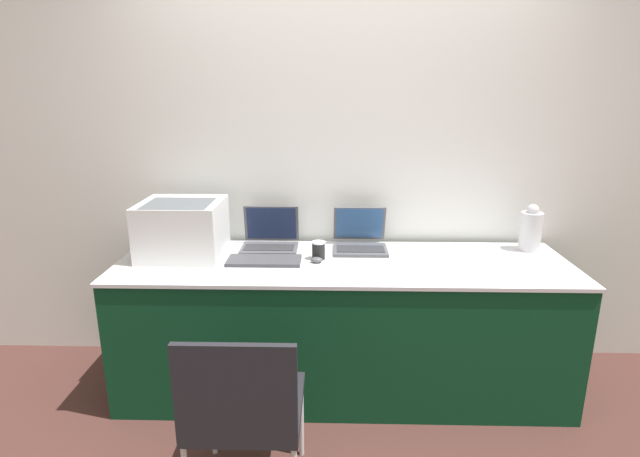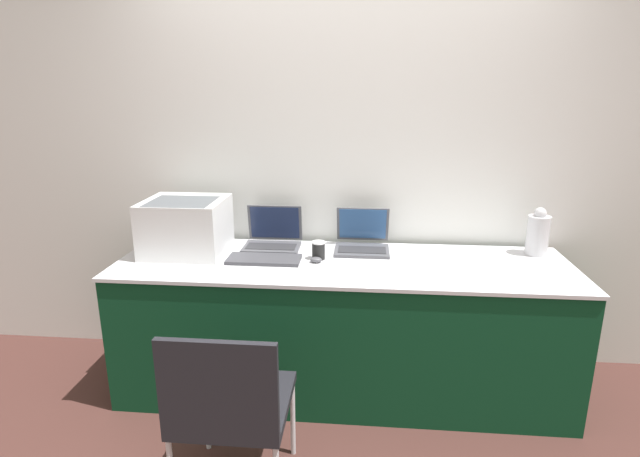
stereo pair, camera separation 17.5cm
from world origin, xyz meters
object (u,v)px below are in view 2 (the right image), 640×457
at_px(laptop_right, 362,241).
at_px(metal_pitcher, 538,234).
at_px(coffee_cup, 318,250).
at_px(chair, 230,401).
at_px(printer, 186,224).
at_px(mouse, 316,260).
at_px(laptop_left, 273,238).
at_px(external_keyboard, 264,259).

xyz_separation_m(laptop_right, metal_pitcher, (1.01, -0.01, 0.07)).
distance_m(coffee_cup, metal_pitcher, 1.27).
bearing_deg(metal_pitcher, chair, -143.57).
bearing_deg(chair, printer, 117.10).
bearing_deg(mouse, laptop_left, 137.61).
distance_m(laptop_right, mouse, 0.37).
bearing_deg(coffee_cup, chair, -106.55).
relative_size(laptop_left, laptop_right, 1.03).
bearing_deg(chair, coffee_cup, 73.45).
relative_size(printer, external_keyboard, 1.11).
xyz_separation_m(laptop_left, mouse, (0.29, -0.27, -0.04)).
relative_size(laptop_right, mouse, 4.93).
distance_m(laptop_left, chair, 1.19).
height_order(external_keyboard, chair, chair).
bearing_deg(laptop_left, chair, -88.93).
xyz_separation_m(printer, chair, (0.50, -0.98, -0.47)).
distance_m(laptop_right, external_keyboard, 0.61).
relative_size(laptop_left, external_keyboard, 0.82).
bearing_deg(laptop_right, coffee_cup, -140.52).
relative_size(laptop_left, mouse, 5.09).
distance_m(printer, metal_pitcher, 2.04).
bearing_deg(metal_pitcher, laptop_left, 179.66).
distance_m(coffee_cup, chair, 1.04).
bearing_deg(mouse, coffee_cup, 81.95).
distance_m(mouse, metal_pitcher, 1.29).
xyz_separation_m(laptop_left, chair, (0.02, -1.14, -0.35)).
bearing_deg(chair, external_keyboard, 91.55).
bearing_deg(coffee_cup, printer, 176.41).
bearing_deg(laptop_right, chair, -114.70).
height_order(laptop_right, external_keyboard, laptop_right).
distance_m(external_keyboard, chair, 0.93).
bearing_deg(metal_pitcher, laptop_right, 179.64).
relative_size(external_keyboard, chair, 0.49).
distance_m(printer, coffee_cup, 0.79).
bearing_deg(laptop_right, laptop_left, 179.70).
bearing_deg(printer, laptop_left, 17.89).
relative_size(external_keyboard, coffee_cup, 3.97).
bearing_deg(mouse, external_keyboard, -179.68).
bearing_deg(mouse, metal_pitcher, 11.46).
relative_size(laptop_right, coffee_cup, 3.16).
xyz_separation_m(metal_pitcher, chair, (-1.53, -1.13, -0.43)).
height_order(laptop_left, external_keyboard, laptop_left).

